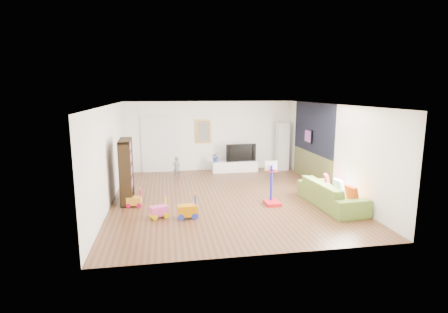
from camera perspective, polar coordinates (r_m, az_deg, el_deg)
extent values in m
cube|color=brown|center=(10.35, 0.38, -6.67)|extent=(6.50, 7.50, 0.00)
cube|color=white|center=(9.90, 0.39, 8.43)|extent=(6.50, 7.50, 0.00)
cube|color=white|center=(13.71, -2.36, 3.36)|extent=(6.50, 0.00, 2.70)
cube|color=silver|center=(6.46, 6.23, -4.93)|extent=(6.50, 0.00, 2.70)
cube|color=silver|center=(10.00, -18.27, 0.13)|extent=(0.00, 7.50, 2.70)
cube|color=silver|center=(11.07, 17.19, 1.16)|extent=(0.00, 7.50, 2.70)
cube|color=black|center=(12.25, 14.31, 4.54)|extent=(0.01, 3.20, 1.70)
cube|color=brown|center=(12.46, 14.03, -1.64)|extent=(0.01, 3.20, 1.00)
cube|color=white|center=(13.60, -10.30, 1.87)|extent=(1.45, 0.06, 2.10)
cube|color=gold|center=(13.61, -3.39, 4.15)|extent=(0.62, 0.06, 0.92)
cube|color=#7F3F8C|center=(12.44, 13.61, 3.27)|extent=(0.04, 0.56, 0.46)
cube|color=white|center=(13.55, 1.77, -1.63)|extent=(1.75, 0.44, 0.41)
cube|color=silver|center=(13.99, 9.47, 1.66)|extent=(0.44, 0.44, 1.87)
cube|color=black|center=(10.15, -15.65, -2.28)|extent=(0.36, 1.22, 1.76)
imported|color=olive|center=(9.95, 17.12, -5.84)|extent=(1.05, 2.37, 0.68)
cube|color=red|center=(9.64, 7.97, -4.39)|extent=(0.41, 0.50, 1.20)
cube|color=orange|center=(9.77, -14.48, -6.50)|extent=(0.41, 0.27, 0.52)
cube|color=orange|center=(8.66, -6.00, -8.04)|extent=(0.47, 0.30, 0.63)
cube|color=#EA489C|center=(8.82, -10.59, -8.09)|extent=(0.48, 0.38, 0.55)
imported|color=slate|center=(12.57, -7.75, -1.78)|extent=(0.35, 0.32, 0.80)
imported|color=black|center=(13.56, 2.67, 0.70)|extent=(1.18, 0.22, 0.68)
imported|color=#254490|center=(13.33, -1.33, -0.09)|extent=(0.39, 0.35, 0.39)
cube|color=#C1380A|center=(9.44, 20.12, -5.67)|extent=(0.16, 0.39, 0.38)
cube|color=white|center=(10.03, 18.24, -4.62)|extent=(0.12, 0.38, 0.38)
cube|color=#B82542|center=(10.57, 16.47, -3.75)|extent=(0.18, 0.37, 0.36)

